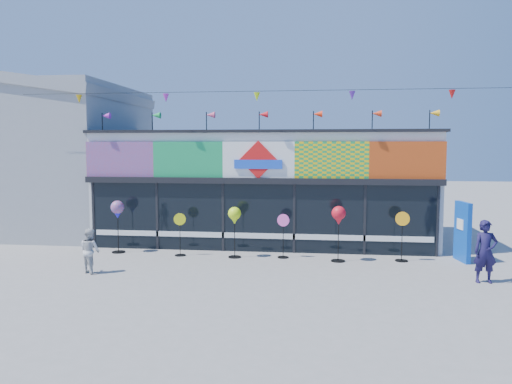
% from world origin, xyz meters
% --- Properties ---
extents(ground, '(80.00, 80.00, 0.00)m').
position_xyz_m(ground, '(0.00, 0.00, 0.00)').
color(ground, gray).
rests_on(ground, ground).
extents(kite_shop, '(16.00, 5.70, 5.31)m').
position_xyz_m(kite_shop, '(0.00, 5.94, 2.05)').
color(kite_shop, silver).
rests_on(kite_shop, ground).
extents(neighbour_building, '(8.18, 7.20, 6.87)m').
position_xyz_m(neighbour_building, '(-10.00, 7.00, 3.20)').
color(neighbour_building, '#929497').
rests_on(neighbour_building, ground).
extents(blue_sign, '(0.29, 0.93, 1.84)m').
position_xyz_m(blue_sign, '(6.41, 2.81, 0.93)').
color(blue_sign, '#0B44AF').
rests_on(blue_sign, ground).
extents(spinner_0, '(0.44, 0.44, 1.75)m').
position_xyz_m(spinner_0, '(-4.63, 2.71, 1.40)').
color(spinner_0, black).
rests_on(spinner_0, ground).
extents(spinner_1, '(0.39, 0.35, 1.39)m').
position_xyz_m(spinner_1, '(-2.45, 2.50, 0.73)').
color(spinner_1, black).
rests_on(spinner_1, ground).
extents(spinner_2, '(0.41, 0.41, 1.63)m').
position_xyz_m(spinner_2, '(-0.65, 2.46, 1.30)').
color(spinner_2, black).
rests_on(spinner_2, ground).
extents(spinner_3, '(0.39, 0.36, 1.41)m').
position_xyz_m(spinner_3, '(0.89, 2.61, 0.74)').
color(spinner_3, black).
rests_on(spinner_3, ground).
extents(spinner_4, '(0.44, 0.44, 1.72)m').
position_xyz_m(spinner_4, '(2.62, 2.32, 1.38)').
color(spinner_4, black).
rests_on(spinner_4, ground).
extents(spinner_5, '(0.43, 0.39, 1.54)m').
position_xyz_m(spinner_5, '(4.57, 2.59, 0.81)').
color(spinner_5, black).
rests_on(spinner_5, ground).
extents(adult_man, '(0.62, 0.43, 1.64)m').
position_xyz_m(adult_man, '(6.31, 0.34, 0.82)').
color(adult_man, '#17133B').
rests_on(adult_man, ground).
extents(child, '(0.70, 0.60, 1.26)m').
position_xyz_m(child, '(-4.35, 0.05, 0.63)').
color(child, silver).
rests_on(child, ground).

